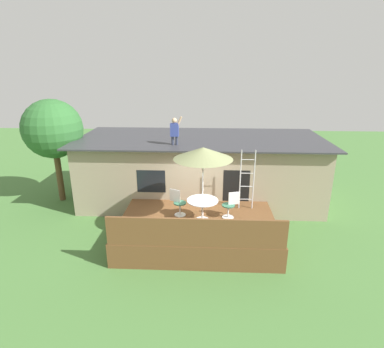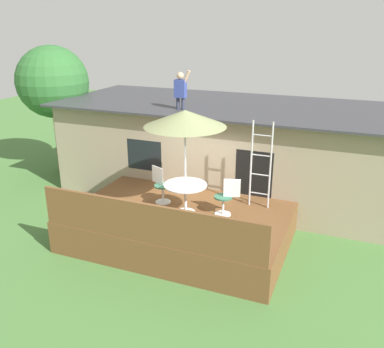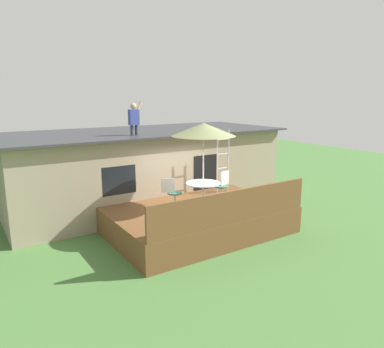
{
  "view_description": "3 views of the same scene",
  "coord_description": "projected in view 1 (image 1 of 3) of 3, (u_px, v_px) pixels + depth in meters",
  "views": [
    {
      "loc": [
        0.28,
        -9.62,
        5.74
      ],
      "look_at": [
        -0.24,
        1.0,
        2.08
      ],
      "focal_mm": 29.41,
      "sensor_mm": 36.0,
      "label": 1
    },
    {
      "loc": [
        3.79,
        -8.6,
        5.2
      ],
      "look_at": [
        0.1,
        0.51,
        1.61
      ],
      "focal_mm": 39.05,
      "sensor_mm": 36.0,
      "label": 2
    },
    {
      "loc": [
        -5.92,
        -8.73,
        4.12
      ],
      "look_at": [
        0.56,
        1.17,
        1.54
      ],
      "focal_mm": 33.8,
      "sensor_mm": 36.0,
      "label": 3
    }
  ],
  "objects": [
    {
      "name": "backyard_tree",
      "position": [
        53.0,
        129.0,
        13.25
      ],
      "size": [
        2.49,
        2.49,
        4.48
      ],
      "color": "brown",
      "rests_on": "ground"
    },
    {
      "name": "step_ladder",
      "position": [
        247.0,
        180.0,
        11.2
      ],
      "size": [
        0.52,
        0.04,
        2.2
      ],
      "color": "silver",
      "rests_on": "deck"
    },
    {
      "name": "patio_umbrella",
      "position": [
        203.0,
        153.0,
        9.87
      ],
      "size": [
        1.9,
        1.9,
        2.54
      ],
      "color": "silver",
      "rests_on": "deck"
    },
    {
      "name": "patio_chair_left",
      "position": [
        178.0,
        203.0,
        10.9
      ],
      "size": [
        0.59,
        0.44,
        0.92
      ],
      "rotation": [
        0.0,
        0.0,
        -0.43
      ],
      "color": "silver",
      "rests_on": "deck"
    },
    {
      "name": "patio_chair_right",
      "position": [
        230.0,
        205.0,
        10.7
      ],
      "size": [
        0.61,
        0.44,
        0.92
      ],
      "rotation": [
        0.0,
        0.0,
        -2.86
      ],
      "color": "silver",
      "rests_on": "deck"
    },
    {
      "name": "deck_railing",
      "position": [
        196.0,
        233.0,
        8.93
      ],
      "size": [
        5.16,
        0.08,
        0.9
      ],
      "primitive_type": "cube",
      "color": "brown",
      "rests_on": "deck"
    },
    {
      "name": "ground_plane",
      "position": [
        198.0,
        240.0,
        10.97
      ],
      "size": [
        40.0,
        40.0,
        0.0
      ],
      "primitive_type": "plane",
      "color": "#477538"
    },
    {
      "name": "deck",
      "position": [
        198.0,
        230.0,
        10.84
      ],
      "size": [
        5.26,
        3.55,
        0.8
      ],
      "primitive_type": "cube",
      "color": "brown",
      "rests_on": "ground"
    },
    {
      "name": "person_figure",
      "position": [
        175.0,
        129.0,
        12.05
      ],
      "size": [
        0.47,
        0.2,
        1.11
      ],
      "color": "#33384C",
      "rests_on": "house"
    },
    {
      "name": "house",
      "position": [
        200.0,
        169.0,
        13.9
      ],
      "size": [
        10.5,
        4.5,
        2.83
      ],
      "color": "gray",
      "rests_on": "ground"
    },
    {
      "name": "patio_table",
      "position": [
        203.0,
        204.0,
        10.44
      ],
      "size": [
        1.04,
        1.04,
        0.74
      ],
      "color": "silver",
      "rests_on": "deck"
    }
  ]
}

